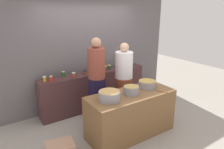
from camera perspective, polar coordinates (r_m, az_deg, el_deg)
ground at (r=4.46m, az=2.57°, el=-14.12°), size 12.00×12.00×0.00m
storefront_wall at (r=5.10m, az=-6.93°, el=7.96°), size 4.80×0.12×3.00m
display_shelf at (r=5.09m, az=-4.70°, el=-4.27°), size 2.70×0.36×0.91m
prep_table at (r=4.05m, az=5.20°, el=-10.83°), size 1.70×0.70×0.85m
preserve_jar_0 at (r=4.51m, az=-18.15°, el=-1.13°), size 0.07×0.07×0.11m
preserve_jar_1 at (r=4.47m, az=-16.48°, el=-1.14°), size 0.07×0.07×0.12m
preserve_jar_2 at (r=4.69m, az=-13.32°, el=0.08°), size 0.07×0.07×0.13m
preserve_jar_3 at (r=4.64m, az=-10.53°, el=-0.08°), size 0.08×0.08×0.10m
preserve_jar_4 at (r=4.77m, az=-7.51°, el=0.55°), size 0.07×0.07×0.10m
preserve_jar_5 at (r=4.83m, az=-5.41°, el=1.04°), size 0.07×0.07×0.13m
preserve_jar_6 at (r=4.93m, az=-3.50°, el=1.25°), size 0.08×0.08×0.10m
preserve_jar_7 at (r=5.00m, az=-1.97°, el=1.66°), size 0.08×0.08×0.13m
preserve_jar_8 at (r=5.13m, az=-0.83°, el=2.03°), size 0.09×0.09×0.12m
preserve_jar_9 at (r=5.24m, az=1.50°, el=2.35°), size 0.09×0.09×0.12m
preserve_jar_10 at (r=5.38m, az=2.83°, el=2.80°), size 0.08×0.08×0.13m
preserve_jar_11 at (r=5.44m, az=4.35°, el=2.77°), size 0.07×0.07×0.10m
preserve_jar_12 at (r=5.55m, az=5.31°, el=3.07°), size 0.07×0.07×0.10m
cooking_pot_left at (r=3.55m, az=-0.70°, el=-5.88°), size 0.38×0.38×0.16m
cooking_pot_center at (r=3.82m, az=5.33°, el=-4.33°), size 0.29×0.29×0.15m
cooking_pot_right at (r=4.18m, az=9.73°, el=-2.63°), size 0.35×0.35×0.14m
wooden_spoon at (r=4.03m, az=14.02°, el=-4.59°), size 0.11×0.23×0.02m
cook_with_tongs at (r=4.26m, az=-4.17°, el=-3.20°), size 0.36×0.36×1.83m
cook_in_cap at (r=4.56m, az=3.24°, el=-2.80°), size 0.39×0.39×1.68m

